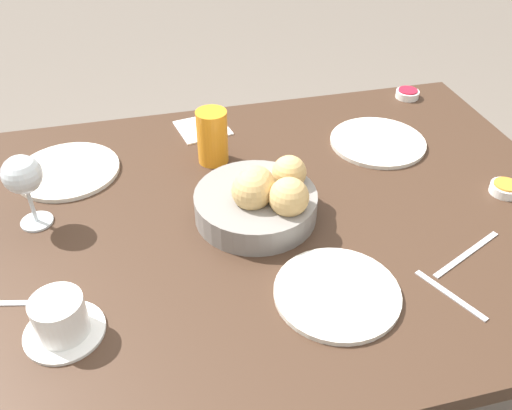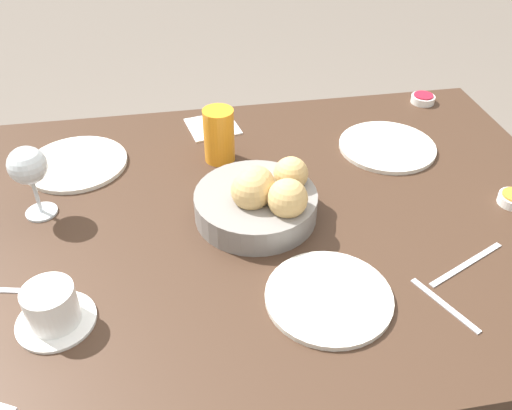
{
  "view_description": "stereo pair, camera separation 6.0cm",
  "coord_description": "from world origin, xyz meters",
  "px_view_note": "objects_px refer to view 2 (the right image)",
  "views": [
    {
      "loc": [
        0.22,
        0.84,
        1.48
      ],
      "look_at": [
        0.01,
        0.0,
        0.81
      ],
      "focal_mm": 38.0,
      "sensor_mm": 36.0,
      "label": 1
    },
    {
      "loc": [
        0.16,
        0.85,
        1.48
      ],
      "look_at": [
        0.01,
        0.0,
        0.81
      ],
      "focal_mm": 38.0,
      "sensor_mm": 36.0,
      "label": 2
    }
  ],
  "objects_px": {
    "juice_glass": "(219,135)",
    "knife_silver": "(467,264)",
    "plate_far_center": "(329,297)",
    "plate_near_right": "(76,163)",
    "coffee_cup": "(52,308)",
    "bread_basket": "(261,200)",
    "napkin": "(213,126)",
    "jam_bowl_berry": "(423,99)",
    "spoon_coffee": "(445,305)",
    "plate_near_left": "(387,147)",
    "wine_glass": "(28,168)"
  },
  "relations": [
    {
      "from": "juice_glass",
      "to": "jam_bowl_berry",
      "type": "bearing_deg",
      "value": -162.21
    },
    {
      "from": "spoon_coffee",
      "to": "plate_near_right",
      "type": "bearing_deg",
      "value": -40.01
    },
    {
      "from": "plate_near_right",
      "to": "coffee_cup",
      "type": "distance_m",
      "value": 0.47
    },
    {
      "from": "plate_near_left",
      "to": "knife_silver",
      "type": "relative_size",
      "value": 1.3
    },
    {
      "from": "wine_glass",
      "to": "coffee_cup",
      "type": "height_order",
      "value": "wine_glass"
    },
    {
      "from": "plate_near_left",
      "to": "jam_bowl_berry",
      "type": "bearing_deg",
      "value": -130.87
    },
    {
      "from": "plate_far_center",
      "to": "coffee_cup",
      "type": "height_order",
      "value": "coffee_cup"
    },
    {
      "from": "knife_silver",
      "to": "plate_near_left",
      "type": "bearing_deg",
      "value": -90.04
    },
    {
      "from": "jam_bowl_berry",
      "to": "juice_glass",
      "type": "bearing_deg",
      "value": 17.79
    },
    {
      "from": "coffee_cup",
      "to": "wine_glass",
      "type": "bearing_deg",
      "value": -78.2
    },
    {
      "from": "wine_glass",
      "to": "coffee_cup",
      "type": "xyz_separation_m",
      "value": [
        -0.06,
        0.3,
        -0.08
      ]
    },
    {
      "from": "spoon_coffee",
      "to": "plate_far_center",
      "type": "bearing_deg",
      "value": -14.23
    },
    {
      "from": "bread_basket",
      "to": "plate_far_center",
      "type": "bearing_deg",
      "value": 107.61
    },
    {
      "from": "plate_near_left",
      "to": "spoon_coffee",
      "type": "height_order",
      "value": "plate_near_left"
    },
    {
      "from": "napkin",
      "to": "juice_glass",
      "type": "bearing_deg",
      "value": 90.33
    },
    {
      "from": "bread_basket",
      "to": "knife_silver",
      "type": "relative_size",
      "value": 1.38
    },
    {
      "from": "plate_near_left",
      "to": "coffee_cup",
      "type": "distance_m",
      "value": 0.84
    },
    {
      "from": "wine_glass",
      "to": "plate_near_right",
      "type": "bearing_deg",
      "value": -108.1
    },
    {
      "from": "plate_far_center",
      "to": "jam_bowl_berry",
      "type": "height_order",
      "value": "jam_bowl_berry"
    },
    {
      "from": "plate_near_left",
      "to": "plate_near_right",
      "type": "height_order",
      "value": "same"
    },
    {
      "from": "coffee_cup",
      "to": "jam_bowl_berry",
      "type": "bearing_deg",
      "value": -145.35
    },
    {
      "from": "juice_glass",
      "to": "knife_silver",
      "type": "xyz_separation_m",
      "value": [
        -0.41,
        0.43,
        -0.06
      ]
    },
    {
      "from": "plate_near_left",
      "to": "knife_silver",
      "type": "distance_m",
      "value": 0.41
    },
    {
      "from": "coffee_cup",
      "to": "spoon_coffee",
      "type": "height_order",
      "value": "coffee_cup"
    },
    {
      "from": "jam_bowl_berry",
      "to": "bread_basket",
      "type": "bearing_deg",
      "value": 38.25
    },
    {
      "from": "bread_basket",
      "to": "wine_glass",
      "type": "height_order",
      "value": "wine_glass"
    },
    {
      "from": "plate_near_left",
      "to": "jam_bowl_berry",
      "type": "relative_size",
      "value": 3.6
    },
    {
      "from": "wine_glass",
      "to": "plate_far_center",
      "type": "bearing_deg",
      "value": 147.51
    },
    {
      "from": "plate_near_right",
      "to": "plate_far_center",
      "type": "relative_size",
      "value": 1.05
    },
    {
      "from": "bread_basket",
      "to": "plate_near_left",
      "type": "distance_m",
      "value": 0.41
    },
    {
      "from": "plate_far_center",
      "to": "knife_silver",
      "type": "bearing_deg",
      "value": -172.22
    },
    {
      "from": "bread_basket",
      "to": "knife_silver",
      "type": "distance_m",
      "value": 0.41
    },
    {
      "from": "jam_bowl_berry",
      "to": "spoon_coffee",
      "type": "bearing_deg",
      "value": 69.3
    },
    {
      "from": "spoon_coffee",
      "to": "plate_near_left",
      "type": "bearing_deg",
      "value": -99.62
    },
    {
      "from": "bread_basket",
      "to": "juice_glass",
      "type": "distance_m",
      "value": 0.24
    },
    {
      "from": "plate_far_center",
      "to": "knife_silver",
      "type": "height_order",
      "value": "plate_far_center"
    },
    {
      "from": "plate_near_right",
      "to": "jam_bowl_berry",
      "type": "relative_size",
      "value": 3.6
    },
    {
      "from": "juice_glass",
      "to": "wine_glass",
      "type": "distance_m",
      "value": 0.41
    },
    {
      "from": "bread_basket",
      "to": "plate_near_left",
      "type": "relative_size",
      "value": 1.07
    },
    {
      "from": "coffee_cup",
      "to": "spoon_coffee",
      "type": "relative_size",
      "value": 0.96
    },
    {
      "from": "bread_basket",
      "to": "spoon_coffee",
      "type": "bearing_deg",
      "value": 132.85
    },
    {
      "from": "jam_bowl_berry",
      "to": "knife_silver",
      "type": "bearing_deg",
      "value": 73.55
    },
    {
      "from": "plate_near_right",
      "to": "napkin",
      "type": "relative_size",
      "value": 1.63
    },
    {
      "from": "wine_glass",
      "to": "napkin",
      "type": "xyz_separation_m",
      "value": [
        -0.39,
        -0.29,
        -0.11
      ]
    },
    {
      "from": "wine_glass",
      "to": "jam_bowl_berry",
      "type": "bearing_deg",
      "value": -161.39
    },
    {
      "from": "jam_bowl_berry",
      "to": "napkin",
      "type": "bearing_deg",
      "value": 3.52
    },
    {
      "from": "jam_bowl_berry",
      "to": "napkin",
      "type": "distance_m",
      "value": 0.59
    },
    {
      "from": "plate_near_left",
      "to": "napkin",
      "type": "relative_size",
      "value": 1.63
    },
    {
      "from": "plate_far_center",
      "to": "knife_silver",
      "type": "xyz_separation_m",
      "value": [
        -0.27,
        -0.04,
        -0.0
      ]
    },
    {
      "from": "plate_far_center",
      "to": "plate_near_left",
      "type": "bearing_deg",
      "value": -121.53
    }
  ]
}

